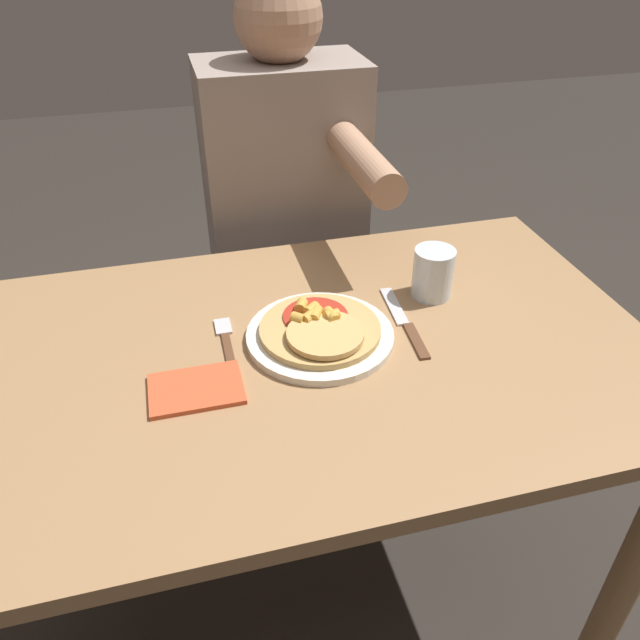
{
  "coord_description": "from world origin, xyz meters",
  "views": [
    {
      "loc": [
        -0.17,
        -0.81,
        1.38
      ],
      "look_at": [
        0.04,
        0.02,
        0.78
      ],
      "focal_mm": 35.0,
      "sensor_mm": 36.0,
      "label": 1
    }
  ],
  "objects_px": {
    "plate": "(320,336)",
    "fork": "(227,344)",
    "dining_table": "(301,401)",
    "knife": "(405,323)",
    "drinking_glass": "(433,273)",
    "person_diner": "(286,207)",
    "pizza": "(320,328)"
  },
  "relations": [
    {
      "from": "plate",
      "to": "fork",
      "type": "relative_size",
      "value": 1.45
    },
    {
      "from": "dining_table",
      "to": "fork",
      "type": "bearing_deg",
      "value": 159.23
    },
    {
      "from": "knife",
      "to": "drinking_glass",
      "type": "xyz_separation_m",
      "value": [
        0.08,
        0.08,
        0.05
      ]
    },
    {
      "from": "plate",
      "to": "fork",
      "type": "xyz_separation_m",
      "value": [
        -0.16,
        0.02,
        -0.0
      ]
    },
    {
      "from": "person_diner",
      "to": "dining_table",
      "type": "bearing_deg",
      "value": -99.92
    },
    {
      "from": "dining_table",
      "to": "person_diner",
      "type": "distance_m",
      "value": 0.59
    },
    {
      "from": "pizza",
      "to": "person_diner",
      "type": "relative_size",
      "value": 0.17
    },
    {
      "from": "pizza",
      "to": "drinking_glass",
      "type": "xyz_separation_m",
      "value": [
        0.24,
        0.09,
        0.02
      ]
    },
    {
      "from": "pizza",
      "to": "fork",
      "type": "xyz_separation_m",
      "value": [
        -0.16,
        0.03,
        -0.02
      ]
    },
    {
      "from": "dining_table",
      "to": "plate",
      "type": "distance_m",
      "value": 0.13
    },
    {
      "from": "knife",
      "to": "person_diner",
      "type": "xyz_separation_m",
      "value": [
        -0.1,
        0.54,
        -0.01
      ]
    },
    {
      "from": "fork",
      "to": "knife",
      "type": "xyz_separation_m",
      "value": [
        0.31,
        -0.02,
        0.0
      ]
    },
    {
      "from": "dining_table",
      "to": "fork",
      "type": "height_order",
      "value": "fork"
    },
    {
      "from": "person_diner",
      "to": "plate",
      "type": "bearing_deg",
      "value": -96.03
    },
    {
      "from": "drinking_glass",
      "to": "person_diner",
      "type": "distance_m",
      "value": 0.5
    },
    {
      "from": "fork",
      "to": "knife",
      "type": "relative_size",
      "value": 0.79
    },
    {
      "from": "plate",
      "to": "pizza",
      "type": "xyz_separation_m",
      "value": [
        -0.0,
        -0.0,
        0.02
      ]
    },
    {
      "from": "plate",
      "to": "person_diner",
      "type": "bearing_deg",
      "value": 83.97
    },
    {
      "from": "fork",
      "to": "knife",
      "type": "bearing_deg",
      "value": -3.2
    },
    {
      "from": "dining_table",
      "to": "knife",
      "type": "bearing_deg",
      "value": 7.54
    },
    {
      "from": "fork",
      "to": "drinking_glass",
      "type": "distance_m",
      "value": 0.4
    },
    {
      "from": "pizza",
      "to": "fork",
      "type": "bearing_deg",
      "value": 170.45
    },
    {
      "from": "dining_table",
      "to": "pizza",
      "type": "bearing_deg",
      "value": 23.01
    },
    {
      "from": "plate",
      "to": "knife",
      "type": "height_order",
      "value": "plate"
    },
    {
      "from": "drinking_glass",
      "to": "pizza",
      "type": "bearing_deg",
      "value": -160.22
    },
    {
      "from": "knife",
      "to": "drinking_glass",
      "type": "bearing_deg",
      "value": 43.33
    },
    {
      "from": "dining_table",
      "to": "drinking_glass",
      "type": "distance_m",
      "value": 0.34
    },
    {
      "from": "dining_table",
      "to": "plate",
      "type": "xyz_separation_m",
      "value": [
        0.04,
        0.02,
        0.12
      ]
    },
    {
      "from": "plate",
      "to": "fork",
      "type": "bearing_deg",
      "value": 171.65
    },
    {
      "from": "dining_table",
      "to": "pizza",
      "type": "height_order",
      "value": "pizza"
    },
    {
      "from": "plate",
      "to": "dining_table",
      "type": "bearing_deg",
      "value": -153.35
    },
    {
      "from": "plate",
      "to": "fork",
      "type": "distance_m",
      "value": 0.16
    }
  ]
}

